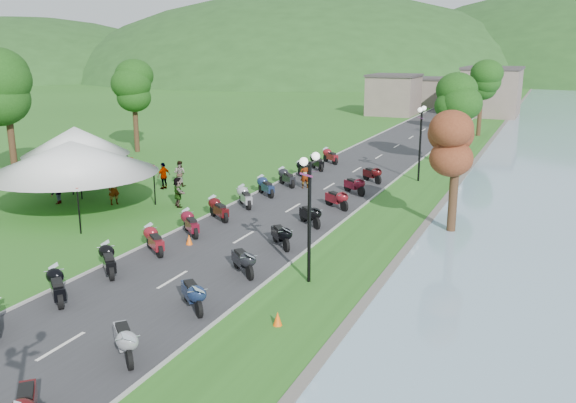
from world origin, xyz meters
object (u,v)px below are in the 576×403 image
at_px(vendor_tent_main, 74,177).
at_px(pedestrian_b, 180,186).
at_px(pedestrian_c, 58,204).
at_px(pedestrian_a, 115,204).

bearing_deg(vendor_tent_main, pedestrian_b, 77.88).
distance_m(vendor_tent_main, pedestrian_c, 3.18).
xyz_separation_m(pedestrian_a, pedestrian_c, (-3.14, -1.20, 0.00)).
bearing_deg(vendor_tent_main, pedestrian_a, 68.19).
height_order(vendor_tent_main, pedestrian_a, vendor_tent_main).
xyz_separation_m(vendor_tent_main, pedestrian_a, (0.87, 2.17, -2.00)).
bearing_deg(vendor_tent_main, pedestrian_c, 156.98).
xyz_separation_m(pedestrian_a, pedestrian_b, (0.80, 5.60, 0.00)).
height_order(pedestrian_a, pedestrian_b, pedestrian_a).
relative_size(vendor_tent_main, pedestrian_c, 3.63).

